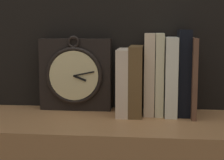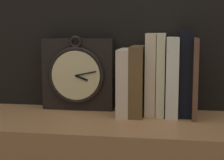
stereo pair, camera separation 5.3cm
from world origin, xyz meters
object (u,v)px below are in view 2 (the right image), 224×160
at_px(book_slot1_brown, 137,80).
at_px(book_slot2_cream, 151,74).
at_px(book_slot4_white, 172,77).
at_px(book_slot5_black, 185,73).
at_px(clock, 78,74).
at_px(book_slot6_brown, 194,78).
at_px(book_slot3_cream, 161,74).
at_px(book_slot0_cream, 125,82).

distance_m(book_slot1_brown, book_slot2_cream, 0.05).
height_order(book_slot4_white, book_slot5_black, book_slot5_black).
bearing_deg(clock, book_slot6_brown, -6.81).
distance_m(book_slot2_cream, book_slot3_cream, 0.03).
xyz_separation_m(book_slot4_white, book_slot6_brown, (0.06, -0.01, -0.00)).
height_order(book_slot3_cream, book_slot5_black, book_slot5_black).
relative_size(book_slot0_cream, book_slot4_white, 0.85).
xyz_separation_m(book_slot0_cream, book_slot1_brown, (0.04, 0.00, 0.00)).
xyz_separation_m(book_slot2_cream, book_slot6_brown, (0.13, -0.02, -0.01)).
bearing_deg(book_slot2_cream, clock, 173.36).
xyz_separation_m(book_slot3_cream, book_slot5_black, (0.07, 0.00, 0.01)).
relative_size(book_slot0_cream, book_slot3_cream, 0.81).
bearing_deg(clock, book_slot0_cream, -15.48).
xyz_separation_m(book_slot0_cream, book_slot6_brown, (0.21, 0.00, 0.02)).
xyz_separation_m(clock, book_slot0_cream, (0.16, -0.04, -0.01)).
bearing_deg(book_slot3_cream, book_slot5_black, 1.11).
relative_size(clock, book_slot2_cream, 0.97).
xyz_separation_m(clock, book_slot3_cream, (0.26, -0.03, 0.01)).
height_order(book_slot0_cream, book_slot4_white, book_slot4_white).
distance_m(clock, book_slot2_cream, 0.24).
distance_m(book_slot2_cream, book_slot5_black, 0.10).
bearing_deg(book_slot5_black, book_slot2_cream, 179.57).
height_order(book_slot0_cream, book_slot2_cream, book_slot2_cream).
bearing_deg(clock, book_slot4_white, -6.69).
bearing_deg(book_slot0_cream, book_slot5_black, 4.89).
bearing_deg(book_slot6_brown, book_slot1_brown, 179.80).
bearing_deg(clock, book_slot1_brown, -12.37).
bearing_deg(book_slot2_cream, book_slot6_brown, -7.12).
height_order(book_slot4_white, book_slot6_brown, book_slot4_white).
distance_m(book_slot1_brown, book_slot5_black, 0.15).
distance_m(book_slot3_cream, book_slot5_black, 0.07).
bearing_deg(book_slot0_cream, book_slot4_white, 3.42).
distance_m(book_slot2_cream, book_slot6_brown, 0.13).
bearing_deg(book_slot3_cream, book_slot2_cream, 175.83).
distance_m(book_slot2_cream, book_slot4_white, 0.06).
distance_m(book_slot0_cream, book_slot6_brown, 0.21).
height_order(book_slot1_brown, book_slot4_white, book_slot4_white).
relative_size(book_slot0_cream, book_slot6_brown, 0.85).
bearing_deg(book_slot3_cream, book_slot4_white, -9.24).
bearing_deg(book_slot2_cream, book_slot4_white, -6.89).
bearing_deg(book_slot0_cream, book_slot6_brown, 0.06).
distance_m(clock, book_slot6_brown, 0.36).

